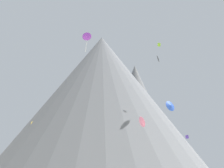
% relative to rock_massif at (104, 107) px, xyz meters
% --- Properties ---
extents(rock_massif, '(93.72, 93.72, 50.96)m').
position_rel_rock_massif_xyz_m(rock_massif, '(0.00, 0.00, 0.00)').
color(rock_massif, slate).
rests_on(rock_massif, ground_plane).
extents(kite_gold_mid, '(1.75, 2.60, 2.59)m').
position_rel_rock_massif_xyz_m(kite_gold_mid, '(-20.17, -14.74, -8.84)').
color(kite_gold_mid, gold).
extents(kite_black_high, '(1.41, 2.16, 2.10)m').
position_rel_rock_massif_xyz_m(kite_black_high, '(15.88, -20.31, 10.10)').
color(kite_black_high, black).
extents(kite_pink_low, '(1.77, 2.55, 2.29)m').
position_rel_rock_massif_xyz_m(kite_pink_low, '(8.30, -37.24, -11.52)').
color(kite_pink_low, pink).
extents(kite_blue_mid, '(2.17, 1.79, 2.02)m').
position_rel_rock_massif_xyz_m(kite_blue_mid, '(12.14, -49.06, -10.54)').
color(kite_blue_mid, blue).
extents(kite_lime_high, '(1.00, 0.23, 1.31)m').
position_rel_rock_massif_xyz_m(kite_lime_high, '(17.02, -16.66, 16.20)').
color(kite_lime_high, '#8CD133').
extents(kite_violet_high, '(2.40, 0.43, 5.69)m').
position_rel_rock_massif_xyz_m(kite_violet_high, '(-4.66, -29.18, 12.69)').
color(kite_violet_high, purple).
extents(kite_indigo_low, '(1.01, 0.32, 1.09)m').
position_rel_rock_massif_xyz_m(kite_indigo_low, '(24.45, -13.97, -11.90)').
color(kite_indigo_low, '#5138B2').
extents(kite_yellow_low, '(1.03, 1.35, 1.38)m').
position_rel_rock_massif_xyz_m(kite_yellow_low, '(-13.75, -14.58, -18.15)').
color(kite_yellow_low, yellow).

